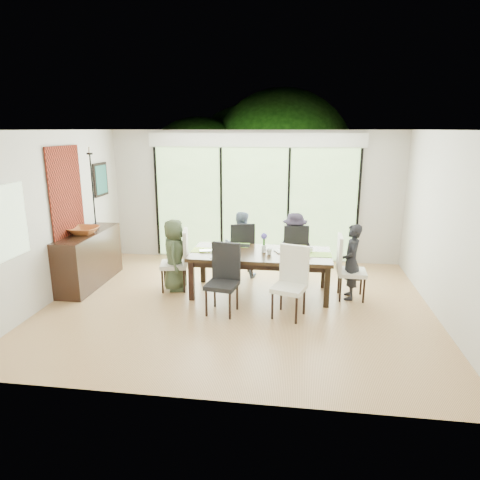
# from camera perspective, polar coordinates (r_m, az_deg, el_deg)

# --- Properties ---
(floor) EXTENTS (6.00, 5.00, 0.01)m
(floor) POSITION_cam_1_polar(r_m,az_deg,el_deg) (6.90, -0.29, -8.63)
(floor) COLOR #9A683D
(floor) RESTS_ON ground
(ceiling) EXTENTS (6.00, 5.00, 0.01)m
(ceiling) POSITION_cam_1_polar(r_m,az_deg,el_deg) (6.34, -0.32, 14.51)
(ceiling) COLOR white
(ceiling) RESTS_ON wall_back
(wall_back) EXTENTS (6.00, 0.02, 2.70)m
(wall_back) POSITION_cam_1_polar(r_m,az_deg,el_deg) (8.93, 1.98, 5.80)
(wall_back) COLOR beige
(wall_back) RESTS_ON floor
(wall_front) EXTENTS (6.00, 0.02, 2.70)m
(wall_front) POSITION_cam_1_polar(r_m,az_deg,el_deg) (4.10, -5.28, -4.90)
(wall_front) COLOR silver
(wall_front) RESTS_ON floor
(wall_left) EXTENTS (0.02, 5.00, 2.70)m
(wall_left) POSITION_cam_1_polar(r_m,az_deg,el_deg) (7.52, -23.69, 2.90)
(wall_left) COLOR silver
(wall_left) RESTS_ON floor
(wall_right) EXTENTS (0.02, 5.00, 2.70)m
(wall_right) POSITION_cam_1_polar(r_m,az_deg,el_deg) (6.76, 25.87, 1.47)
(wall_right) COLOR beige
(wall_right) RESTS_ON floor
(glass_doors) EXTENTS (4.20, 0.02, 2.30)m
(glass_doors) POSITION_cam_1_polar(r_m,az_deg,el_deg) (8.92, 1.95, 4.81)
(glass_doors) COLOR #598C3F
(glass_doors) RESTS_ON wall_back
(blinds_header) EXTENTS (4.40, 0.06, 0.28)m
(blinds_header) POSITION_cam_1_polar(r_m,az_deg,el_deg) (8.78, 2.02, 13.19)
(blinds_header) COLOR white
(blinds_header) RESTS_ON wall_back
(mullion_a) EXTENTS (0.05, 0.04, 2.30)m
(mullion_a) POSITION_cam_1_polar(r_m,az_deg,el_deg) (9.36, -11.01, 5.01)
(mullion_a) COLOR black
(mullion_a) RESTS_ON wall_back
(mullion_b) EXTENTS (0.05, 0.04, 2.30)m
(mullion_b) POSITION_cam_1_polar(r_m,az_deg,el_deg) (9.01, -2.51, 4.90)
(mullion_b) COLOR black
(mullion_b) RESTS_ON wall_back
(mullion_c) EXTENTS (0.05, 0.04, 2.30)m
(mullion_c) POSITION_cam_1_polar(r_m,az_deg,el_deg) (8.87, 6.46, 4.67)
(mullion_c) COLOR black
(mullion_c) RESTS_ON wall_back
(mullion_d) EXTENTS (0.05, 0.04, 2.30)m
(mullion_d) POSITION_cam_1_polar(r_m,az_deg,el_deg) (8.95, 15.48, 4.32)
(mullion_d) COLOR black
(mullion_d) RESTS_ON wall_back
(side_window) EXTENTS (0.02, 0.90, 1.00)m
(side_window) POSITION_cam_1_polar(r_m,az_deg,el_deg) (6.49, -28.93, 1.97)
(side_window) COLOR #8CAD7F
(side_window) RESTS_ON wall_left
(deck) EXTENTS (6.00, 1.80, 0.10)m
(deck) POSITION_cam_1_polar(r_m,az_deg,el_deg) (10.10, 2.43, -1.30)
(deck) COLOR brown
(deck) RESTS_ON ground
(rail_top) EXTENTS (6.00, 0.08, 0.06)m
(rail_top) POSITION_cam_1_polar(r_m,az_deg,el_deg) (10.73, 2.88, 2.94)
(rail_top) COLOR brown
(rail_top) RESTS_ON deck
(foliage_left) EXTENTS (3.20, 3.20, 3.20)m
(foliage_left) POSITION_cam_1_polar(r_m,az_deg,el_deg) (11.86, -5.43, 8.36)
(foliage_left) COLOR #14380F
(foliage_left) RESTS_ON ground
(foliage_mid) EXTENTS (4.00, 4.00, 4.00)m
(foliage_mid) POSITION_cam_1_polar(r_m,az_deg,el_deg) (12.12, 5.54, 10.20)
(foliage_mid) COLOR #14380F
(foliage_mid) RESTS_ON ground
(foliage_right) EXTENTS (2.80, 2.80, 2.80)m
(foliage_right) POSITION_cam_1_polar(r_m,az_deg,el_deg) (11.44, 14.41, 6.84)
(foliage_right) COLOR #14380F
(foliage_right) RESTS_ON ground
(foliage_far) EXTENTS (3.60, 3.60, 3.60)m
(foliage_far) POSITION_cam_1_polar(r_m,az_deg,el_deg) (12.91, 1.16, 9.73)
(foliage_far) COLOR #14380F
(foliage_far) RESTS_ON ground
(table_top) EXTENTS (2.32, 1.06, 0.06)m
(table_top) POSITION_cam_1_polar(r_m,az_deg,el_deg) (7.12, 2.75, -1.89)
(table_top) COLOR black
(table_top) RESTS_ON floor
(table_apron) EXTENTS (2.13, 0.87, 0.10)m
(table_apron) POSITION_cam_1_polar(r_m,az_deg,el_deg) (7.15, 2.74, -2.56)
(table_apron) COLOR black
(table_apron) RESTS_ON floor
(table_leg_fl) EXTENTS (0.09, 0.09, 0.67)m
(table_leg_fl) POSITION_cam_1_polar(r_m,az_deg,el_deg) (7.01, -6.48, -5.37)
(table_leg_fl) COLOR black
(table_leg_fl) RESTS_ON floor
(table_leg_fr) EXTENTS (0.09, 0.09, 0.67)m
(table_leg_fr) POSITION_cam_1_polar(r_m,az_deg,el_deg) (6.82, 11.51, -6.15)
(table_leg_fr) COLOR black
(table_leg_fr) RESTS_ON floor
(table_leg_bl) EXTENTS (0.09, 0.09, 0.67)m
(table_leg_bl) POSITION_cam_1_polar(r_m,az_deg,el_deg) (7.80, -4.94, -3.25)
(table_leg_bl) COLOR black
(table_leg_bl) RESTS_ON floor
(table_leg_br) EXTENTS (0.09, 0.09, 0.67)m
(table_leg_br) POSITION_cam_1_polar(r_m,az_deg,el_deg) (7.63, 11.14, -3.87)
(table_leg_br) COLOR black
(table_leg_br) RESTS_ON floor
(chair_left_end) EXTENTS (0.52, 0.52, 1.06)m
(chair_left_end) POSITION_cam_1_polar(r_m,az_deg,el_deg) (7.44, -8.85, -2.64)
(chair_left_end) COLOR silver
(chair_left_end) RESTS_ON floor
(chair_right_end) EXTENTS (0.45, 0.45, 1.06)m
(chair_right_end) POSITION_cam_1_polar(r_m,az_deg,el_deg) (7.20, 14.73, -3.55)
(chair_right_end) COLOR white
(chair_right_end) RESTS_ON floor
(chair_far_left) EXTENTS (0.56, 0.56, 1.06)m
(chair_far_left) POSITION_cam_1_polar(r_m,az_deg,el_deg) (8.03, 0.08, -1.19)
(chair_far_left) COLOR black
(chair_far_left) RESTS_ON floor
(chair_far_right) EXTENTS (0.50, 0.50, 1.06)m
(chair_far_right) POSITION_cam_1_polar(r_m,az_deg,el_deg) (7.96, 7.24, -1.45)
(chair_far_right) COLOR black
(chair_far_right) RESTS_ON floor
(chair_near_left) EXTENTS (0.51, 0.51, 1.06)m
(chair_near_left) POSITION_cam_1_polar(r_m,az_deg,el_deg) (6.42, -2.44, -5.31)
(chair_near_left) COLOR black
(chair_near_left) RESTS_ON floor
(chair_near_right) EXTENTS (0.56, 0.56, 1.06)m
(chair_near_right) POSITION_cam_1_polar(r_m,az_deg,el_deg) (6.32, 6.56, -5.71)
(chair_near_right) COLOR white
(chair_near_right) RESTS_ON floor
(person_left_end) EXTENTS (0.44, 0.63, 1.25)m
(person_left_end) POSITION_cam_1_polar(r_m,az_deg,el_deg) (7.41, -8.73, -1.97)
(person_left_end) COLOR #3D4B32
(person_left_end) RESTS_ON floor
(person_right_end) EXTENTS (0.39, 0.59, 1.25)m
(person_right_end) POSITION_cam_1_polar(r_m,az_deg,el_deg) (7.17, 14.62, -2.85)
(person_right_end) COLOR black
(person_right_end) RESTS_ON floor
(person_far_left) EXTENTS (0.62, 0.43, 1.25)m
(person_far_left) POSITION_cam_1_polar(r_m,az_deg,el_deg) (7.98, 0.06, -0.59)
(person_far_left) COLOR slate
(person_far_left) RESTS_ON floor
(person_far_right) EXTENTS (0.65, 0.50, 1.25)m
(person_far_right) POSITION_cam_1_polar(r_m,az_deg,el_deg) (7.91, 7.26, -0.85)
(person_far_right) COLOR #231D2B
(person_far_right) RESTS_ON floor
(placemat_left) EXTENTS (0.43, 0.31, 0.01)m
(placemat_left) POSITION_cam_1_polar(r_m,az_deg,el_deg) (7.25, -4.74, -1.36)
(placemat_left) COLOR #9CBB43
(placemat_left) RESTS_ON table_top
(placemat_right) EXTENTS (0.43, 0.31, 0.01)m
(placemat_right) POSITION_cam_1_polar(r_m,az_deg,el_deg) (7.10, 10.42, -1.91)
(placemat_right) COLOR #86B942
(placemat_right) RESTS_ON table_top
(placemat_far_l) EXTENTS (0.43, 0.31, 0.01)m
(placemat_far_l) POSITION_cam_1_polar(r_m,az_deg,el_deg) (7.54, -0.38, -0.68)
(placemat_far_l) COLOR #75AC3D
(placemat_far_l) RESTS_ON table_top
(placemat_far_r) EXTENTS (0.43, 0.31, 0.01)m
(placemat_far_r) POSITION_cam_1_polar(r_m,az_deg,el_deg) (7.47, 7.24, -0.94)
(placemat_far_r) COLOR #B0C345
(placemat_far_r) RESTS_ON table_top
(placemat_paper) EXTENTS (0.43, 0.31, 0.01)m
(placemat_paper) POSITION_cam_1_polar(r_m,az_deg,el_deg) (6.89, -2.03, -2.16)
(placemat_paper) COLOR white
(placemat_paper) RESTS_ON table_top
(tablet_far_l) EXTENTS (0.25, 0.17, 0.01)m
(tablet_far_l) POSITION_cam_1_polar(r_m,az_deg,el_deg) (7.48, 0.33, -0.74)
(tablet_far_l) COLOR black
(tablet_far_l) RESTS_ON table_top
(tablet_far_r) EXTENTS (0.23, 0.16, 0.01)m
(tablet_far_r) POSITION_cam_1_polar(r_m,az_deg,el_deg) (7.42, 6.85, -0.98)
(tablet_far_r) COLOR black
(tablet_far_r) RESTS_ON table_top
(papers) EXTENTS (0.29, 0.21, 0.00)m
(papers) POSITION_cam_1_polar(r_m,az_deg,el_deg) (7.04, 8.40, -1.97)
(papers) COLOR white
(papers) RESTS_ON table_top
(platter_base) EXTENTS (0.25, 0.25, 0.02)m
(platter_base) POSITION_cam_1_polar(r_m,az_deg,el_deg) (6.89, -2.03, -2.05)
(platter_base) COLOR white
(platter_base) RESTS_ON table_top
(platter_snacks) EXTENTS (0.19, 0.19, 0.01)m
(platter_snacks) POSITION_cam_1_polar(r_m,az_deg,el_deg) (6.89, -2.03, -1.91)
(platter_snacks) COLOR #D55F19
(platter_snacks) RESTS_ON table_top
(vase) EXTENTS (0.08, 0.08, 0.12)m
(vase) POSITION_cam_1_polar(r_m,az_deg,el_deg) (7.14, 3.20, -1.12)
(vase) COLOR silver
(vase) RESTS_ON table_top
(hyacinth_stems) EXTENTS (0.04, 0.04, 0.15)m
(hyacinth_stems) POSITION_cam_1_polar(r_m,az_deg,el_deg) (7.11, 3.21, -0.22)
(hyacinth_stems) COLOR #337226
(hyacinth_stems) RESTS_ON table_top
(hyacinth_blooms) EXTENTS (0.11, 0.11, 0.11)m
(hyacinth_blooms) POSITION_cam_1_polar(r_m,az_deg,el_deg) (7.09, 3.22, 0.53)
(hyacinth_blooms) COLOR #584AB9
(hyacinth_blooms) RESTS_ON table_top
(laptop) EXTENTS (0.36, 0.29, 0.03)m
(laptop) POSITION_cam_1_polar(r_m,az_deg,el_deg) (7.14, -4.13, -1.53)
(laptop) COLOR silver
(laptop) RESTS_ON table_top
(cup_a) EXTENTS (0.17, 0.17, 0.09)m
(cup_a) POSITION_cam_1_polar(r_m,az_deg,el_deg) (7.33, -2.59, -0.79)
(cup_a) COLOR white
(cup_a) RESTS_ON table_top
(cup_b) EXTENTS (0.11, 0.11, 0.09)m
(cup_b) POSITION_cam_1_polar(r_m,az_deg,el_deg) (6.99, 3.91, -1.59)
(cup_b) COLOR white
(cup_b) RESTS_ON table_top
(cup_c) EXTENTS (0.16, 0.16, 0.09)m
(cup_c) POSITION_cam_1_polar(r_m,az_deg,el_deg) (7.17, 9.21, -1.32)
(cup_c) COLOR white
(cup_c) RESTS_ON table_top
(book) EXTENTS (0.24, 0.26, 0.02)m
(book) POSITION_cam_1_polar(r_m,az_deg,el_deg) (7.14, 4.79, -1.56)
(book) COLOR white
(book) RESTS_ON table_top
(sideboard) EXTENTS (0.48, 1.69, 0.95)m
(sideboard) POSITION_cam_1_polar(r_m,az_deg,el_deg) (8.08, -19.45, -2.34)
(sideboard) COLOR black
(sideboard) RESTS_ON floor
(bowl) EXTENTS (0.50, 0.50, 0.12)m
(bowl) POSITION_cam_1_polar(r_m,az_deg,el_deg) (7.87, -20.11, 1.20)
(bowl) COLOR brown
(bowl) RESTS_ON sideboard
(candlestick_base) EXTENTS (0.11, 0.11, 0.04)m
(candlestick_base) POSITION_cam_1_polar(r_m,az_deg,el_deg) (8.26, -18.65, 1.65)
(candlestick_base) COLOR black
(candlestick_base) RESTS_ON sideboard
(candlestick_shaft) EXTENTS (0.03, 0.03, 1.32)m
(candlestick_shaft) POSITION_cam_1_polar(r_m,az_deg,el_deg) (8.15, -19.03, 6.22)
(candlestick_shaft) COLOR black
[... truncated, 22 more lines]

